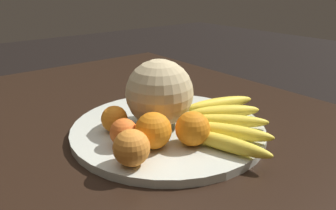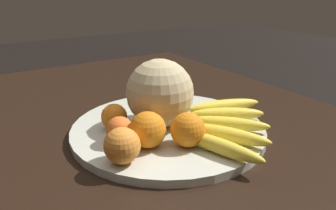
{
  "view_description": "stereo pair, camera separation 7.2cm",
  "coord_description": "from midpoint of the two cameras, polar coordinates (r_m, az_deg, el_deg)",
  "views": [
    {
      "loc": [
        0.58,
        -0.42,
        1.1
      ],
      "look_at": [
        0.06,
        0.01,
        0.84
      ],
      "focal_mm": 35.0,
      "sensor_mm": 36.0,
      "label": 1
    },
    {
      "loc": [
        0.63,
        -0.36,
        1.1
      ],
      "look_at": [
        0.06,
        0.01,
        0.84
      ],
      "focal_mm": 35.0,
      "sensor_mm": 36.0,
      "label": 2
    }
  ],
  "objects": [
    {
      "name": "produce_tag",
      "position": [
        0.73,
        -8.28,
        -4.28
      ],
      "size": [
        0.09,
        0.06,
        0.0
      ],
      "rotation": [
        0.0,
        0.0,
        0.43
      ],
      "color": "white",
      "rests_on": "fruit_bowl"
    },
    {
      "name": "banana_bunch",
      "position": [
        0.73,
        6.88,
        -2.76
      ],
      "size": [
        0.29,
        0.29,
        0.03
      ],
      "rotation": [
        0.0,
        0.0,
        7.08
      ],
      "color": "brown",
      "rests_on": "fruit_bowl"
    },
    {
      "name": "orange_back_left",
      "position": [
        0.64,
        -5.85,
        -4.52
      ],
      "size": [
        0.07,
        0.07,
        0.07
      ],
      "color": "orange",
      "rests_on": "fruit_bowl"
    },
    {
      "name": "fruit_bowl",
      "position": [
        0.75,
        -2.78,
        -4.18
      ],
      "size": [
        0.44,
        0.44,
        0.02
      ],
      "color": "beige",
      "rests_on": "kitchen_table"
    },
    {
      "name": "orange_mid_center",
      "position": [
        0.65,
        1.11,
        -4.22
      ],
      "size": [
        0.07,
        0.07,
        0.07
      ],
      "color": "orange",
      "rests_on": "fruit_bowl"
    },
    {
      "name": "orange_back_right",
      "position": [
        0.59,
        -9.94,
        -7.44
      ],
      "size": [
        0.07,
        0.07,
        0.07
      ],
      "color": "orange",
      "rests_on": "fruit_bowl"
    },
    {
      "name": "kitchen_table",
      "position": [
        0.84,
        -5.24,
        -9.84
      ],
      "size": [
        1.38,
        0.97,
        0.77
      ],
      "color": "black",
      "rests_on": "ground_plane"
    },
    {
      "name": "melon",
      "position": [
        0.72,
        -4.36,
        2.03
      ],
      "size": [
        0.15,
        0.15,
        0.15
      ],
      "color": "#C6B284",
      "rests_on": "fruit_bowl"
    },
    {
      "name": "orange_front_left",
      "position": [
        0.66,
        -10.86,
        -4.78
      ],
      "size": [
        0.06,
        0.06,
        0.06
      ],
      "color": "orange",
      "rests_on": "fruit_bowl"
    },
    {
      "name": "orange_front_right",
      "position": [
        0.72,
        -12.18,
        -2.45
      ],
      "size": [
        0.06,
        0.06,
        0.06
      ],
      "color": "orange",
      "rests_on": "fruit_bowl"
    }
  ]
}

